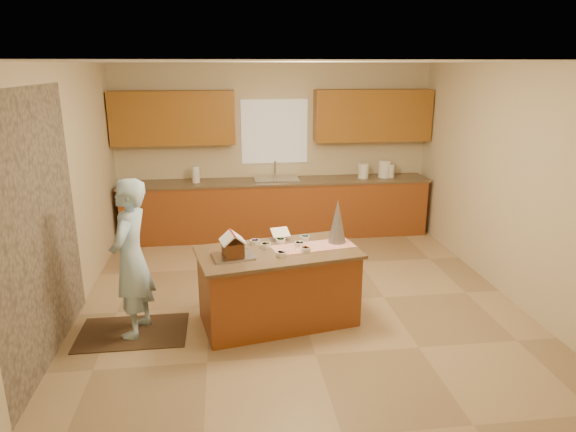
# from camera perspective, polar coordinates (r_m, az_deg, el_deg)

# --- Properties ---
(floor) EXTENTS (5.50, 5.50, 0.00)m
(floor) POSITION_cam_1_polar(r_m,az_deg,el_deg) (6.05, 1.19, -9.62)
(floor) COLOR tan
(floor) RESTS_ON ground
(ceiling) EXTENTS (5.50, 5.50, 0.00)m
(ceiling) POSITION_cam_1_polar(r_m,az_deg,el_deg) (5.43, 1.37, 16.87)
(ceiling) COLOR silver
(ceiling) RESTS_ON floor
(wall_back) EXTENTS (5.50, 5.50, 0.00)m
(wall_back) POSITION_cam_1_polar(r_m,az_deg,el_deg) (8.27, -1.54, 7.39)
(wall_back) COLOR beige
(wall_back) RESTS_ON floor
(wall_front) EXTENTS (5.50, 5.50, 0.00)m
(wall_front) POSITION_cam_1_polar(r_m,az_deg,el_deg) (3.05, 8.98, -9.42)
(wall_front) COLOR beige
(wall_front) RESTS_ON floor
(wall_left) EXTENTS (5.50, 5.50, 0.00)m
(wall_left) POSITION_cam_1_polar(r_m,az_deg,el_deg) (5.79, -24.04, 1.91)
(wall_left) COLOR beige
(wall_left) RESTS_ON floor
(wall_right) EXTENTS (5.50, 5.50, 0.00)m
(wall_right) POSITION_cam_1_polar(r_m,az_deg,el_deg) (6.44, 23.89, 3.31)
(wall_right) COLOR beige
(wall_right) RESTS_ON floor
(stone_accent) EXTENTS (0.00, 2.50, 2.50)m
(stone_accent) POSITION_cam_1_polar(r_m,az_deg,el_deg) (5.07, -26.16, -1.46)
(stone_accent) COLOR gray
(stone_accent) RESTS_ON wall_left
(window_curtain) EXTENTS (1.05, 0.03, 1.00)m
(window_curtain) POSITION_cam_1_polar(r_m,az_deg,el_deg) (8.19, -1.53, 9.42)
(window_curtain) COLOR white
(window_curtain) RESTS_ON wall_back
(back_counter_base) EXTENTS (4.80, 0.60, 0.88)m
(back_counter_base) POSITION_cam_1_polar(r_m,az_deg,el_deg) (8.17, -1.28, 0.74)
(back_counter_base) COLOR brown
(back_counter_base) RESTS_ON floor
(back_counter_top) EXTENTS (4.85, 0.63, 0.04)m
(back_counter_top) POSITION_cam_1_polar(r_m,az_deg,el_deg) (8.06, -1.30, 3.89)
(back_counter_top) COLOR brown
(back_counter_top) RESTS_ON back_counter_base
(upper_cabinet_left) EXTENTS (1.85, 0.35, 0.80)m
(upper_cabinet_left) POSITION_cam_1_polar(r_m,az_deg,el_deg) (8.01, -12.73, 10.67)
(upper_cabinet_left) COLOR #92601F
(upper_cabinet_left) RESTS_ON wall_back
(upper_cabinet_right) EXTENTS (1.85, 0.35, 0.80)m
(upper_cabinet_right) POSITION_cam_1_polar(r_m,az_deg,el_deg) (8.32, 9.45, 11.05)
(upper_cabinet_right) COLOR #92601F
(upper_cabinet_right) RESTS_ON wall_back
(sink) EXTENTS (0.70, 0.45, 0.12)m
(sink) POSITION_cam_1_polar(r_m,az_deg,el_deg) (8.06, -1.30, 3.82)
(sink) COLOR silver
(sink) RESTS_ON back_counter_top
(faucet) EXTENTS (0.03, 0.03, 0.28)m
(faucet) POSITION_cam_1_polar(r_m,az_deg,el_deg) (8.20, -1.44, 5.25)
(faucet) COLOR silver
(faucet) RESTS_ON back_counter_top
(island_base) EXTENTS (1.71, 1.08, 0.77)m
(island_base) POSITION_cam_1_polar(r_m,az_deg,el_deg) (5.49, -1.12, -8.04)
(island_base) COLOR brown
(island_base) RESTS_ON floor
(island_top) EXTENTS (1.79, 1.16, 0.04)m
(island_top) POSITION_cam_1_polar(r_m,az_deg,el_deg) (5.33, -1.14, -4.08)
(island_top) COLOR brown
(island_top) RESTS_ON island_base
(table_runner) EXTENTS (0.92, 0.48, 0.01)m
(table_runner) POSITION_cam_1_polar(r_m,az_deg,el_deg) (5.44, 2.85, -3.41)
(table_runner) COLOR #B2170C
(table_runner) RESTS_ON island_top
(baking_tray) EXTENTS (0.45, 0.37, 0.02)m
(baking_tray) POSITION_cam_1_polar(r_m,az_deg,el_deg) (5.17, -6.16, -4.52)
(baking_tray) COLOR silver
(baking_tray) RESTS_ON island_top
(cookbook) EXTENTS (0.22, 0.19, 0.08)m
(cookbook) POSITION_cam_1_polar(r_m,az_deg,el_deg) (5.64, -0.87, -1.87)
(cookbook) COLOR white
(cookbook) RESTS_ON island_top
(tinsel_tree) EXTENTS (0.23, 0.23, 0.48)m
(tinsel_tree) POSITION_cam_1_polar(r_m,az_deg,el_deg) (5.51, 5.54, -0.59)
(tinsel_tree) COLOR silver
(tinsel_tree) RESTS_ON island_top
(rug) EXTENTS (1.10, 0.72, 0.01)m
(rug) POSITION_cam_1_polar(r_m,az_deg,el_deg) (5.66, -16.95, -12.34)
(rug) COLOR black
(rug) RESTS_ON floor
(boy) EXTENTS (0.51, 0.66, 1.62)m
(boy) POSITION_cam_1_polar(r_m,az_deg,el_deg) (5.31, -17.16, -4.58)
(boy) COLOR #AFDAF8
(boy) RESTS_ON rug
(canister_a) EXTENTS (0.17, 0.17, 0.23)m
(canister_a) POSITION_cam_1_polar(r_m,az_deg,el_deg) (8.29, 8.43, 5.04)
(canister_a) COLOR white
(canister_a) RESTS_ON back_counter_top
(canister_b) EXTENTS (0.19, 0.19, 0.28)m
(canister_b) POSITION_cam_1_polar(r_m,az_deg,el_deg) (8.39, 10.75, 5.21)
(canister_b) COLOR white
(canister_b) RESTS_ON back_counter_top
(canister_c) EXTENTS (0.15, 0.15, 0.21)m
(canister_c) POSITION_cam_1_polar(r_m,az_deg,el_deg) (8.42, 11.34, 5.00)
(canister_c) COLOR white
(canister_c) RESTS_ON back_counter_top
(paper_towel) EXTENTS (0.12, 0.12, 0.26)m
(paper_towel) POSITION_cam_1_polar(r_m,az_deg,el_deg) (8.00, -10.28, 4.61)
(paper_towel) COLOR white
(paper_towel) RESTS_ON back_counter_top
(gingerbread_house) EXTENTS (0.28, 0.29, 0.25)m
(gingerbread_house) POSITION_cam_1_polar(r_m,az_deg,el_deg) (5.13, -6.19, -3.44)
(gingerbread_house) COLOR brown
(gingerbread_house) RESTS_ON baking_tray
(candy_bowls) EXTENTS (0.66, 0.58, 0.05)m
(candy_bowls) POSITION_cam_1_polar(r_m,az_deg,el_deg) (5.42, -0.38, -3.23)
(candy_bowls) COLOR green
(candy_bowls) RESTS_ON island_top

